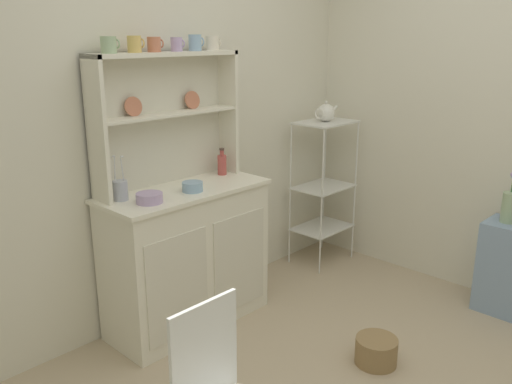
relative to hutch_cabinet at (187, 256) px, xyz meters
name	(u,v)px	position (x,y,z in m)	size (l,w,h in m)	color
wall_back	(166,119)	(0.08, 0.26, 0.80)	(3.84, 0.05, 2.50)	silver
hutch_cabinet	(187,256)	(0.00, 0.00, 0.00)	(1.04, 0.45, 0.87)	silver
hutch_shelf_unit	(164,110)	(0.00, 0.16, 0.87)	(0.96, 0.18, 0.78)	silver
bakers_rack	(323,178)	(1.35, -0.01, 0.23)	(0.45, 0.32, 1.12)	silver
floor_basket	(376,351)	(0.42, -1.10, -0.37)	(0.23, 0.23, 0.15)	#93754C
cup_sage_0	(109,45)	(-0.36, 0.12, 1.25)	(0.10, 0.08, 0.09)	#9EB78E
cup_gold_1	(135,44)	(-0.20, 0.12, 1.25)	(0.09, 0.07, 0.09)	#DBB760
cup_terracotta_2	(154,44)	(-0.08, 0.12, 1.25)	(0.09, 0.07, 0.08)	#C67556
cup_lilac_3	(177,44)	(0.08, 0.12, 1.24)	(0.08, 0.07, 0.08)	#B79ECC
cup_sky_4	(195,43)	(0.22, 0.12, 1.25)	(0.09, 0.08, 0.09)	#8EB2D1
cup_cream_5	(212,43)	(0.35, 0.12, 1.25)	(0.10, 0.08, 0.09)	silver
bowl_mixing_large	(149,198)	(-0.30, -0.07, 0.45)	(0.14, 0.14, 0.05)	#B79ECC
bowl_floral_medium	(192,187)	(0.00, -0.07, 0.45)	(0.12, 0.12, 0.06)	#8EB2D1
jam_bottle	(222,164)	(0.38, 0.09, 0.49)	(0.06, 0.06, 0.17)	#B74C47
utensil_jar	(120,190)	(-0.38, 0.08, 0.48)	(0.08, 0.08, 0.25)	#B2B7C6
porcelain_teapot	(326,113)	(1.35, -0.01, 0.74)	(0.22, 0.13, 0.15)	white
flower_vase	(510,205)	(1.52, -1.34, 0.27)	(0.10, 0.10, 0.35)	#9EB78E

